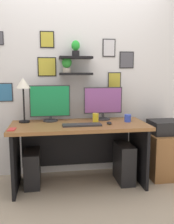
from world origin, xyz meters
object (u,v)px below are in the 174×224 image
at_px(cell_phone, 12,129).
at_px(coffee_mug, 128,118).
at_px(printer, 165,127).
at_px(computer_tower_left, 32,168).
at_px(desk, 79,140).
at_px(monitor_left, 50,103).
at_px(monitor_right, 103,102).
at_px(computer_mouse, 109,123).
at_px(water_cup, 96,118).
at_px(computer_tower_right, 124,163).
at_px(desk_lamp, 23,87).
at_px(keyboard, 82,125).
at_px(drawer_cabinet, 164,155).

distance_m(cell_phone, coffee_mug, 1.36).
xyz_separation_m(printer, computer_tower_left, (-1.68, -0.02, -0.44)).
relative_size(desk, cell_phone, 11.42).
relative_size(cell_phone, printer, 0.37).
distance_m(monitor_left, coffee_mug, 0.97).
bearing_deg(printer, monitor_right, 171.11).
relative_size(computer_mouse, printer, 0.24).
relative_size(desk, water_cup, 14.53).
height_order(water_cup, computer_tower_right, water_cup).
xyz_separation_m(water_cup, computer_tower_left, (-0.77, 0.02, -0.60)).
bearing_deg(computer_tower_right, desk_lamp, 171.08).
height_order(cell_phone, computer_tower_right, cell_phone).
bearing_deg(cell_phone, computer_tower_right, 13.56).
relative_size(monitor_left, cell_phone, 3.51).
bearing_deg(desk, water_cup, 0.27).
distance_m(monitor_right, desk_lamp, 0.99).
bearing_deg(computer_tower_left, desk, -2.13).
xyz_separation_m(cell_phone, computer_tower_right, (1.30, 0.20, -0.52)).
distance_m(keyboard, computer_tower_left, 0.82).
height_order(monitor_left, keyboard, monitor_left).
relative_size(monitor_left, computer_tower_left, 1.17).
distance_m(printer, computer_tower_right, 0.71).
xyz_separation_m(computer_mouse, drawer_cabinet, (0.78, 0.18, -0.48)).
bearing_deg(coffee_mug, computer_mouse, -156.39).
height_order(desk, desk_lamp, desk_lamp).
bearing_deg(cell_phone, printer, 13.73).
height_order(coffee_mug, water_cup, water_cup).
relative_size(computer_tower_left, computer_tower_right, 0.88).
bearing_deg(monitor_left, printer, -4.87).
relative_size(desk, coffee_mug, 17.76).
xyz_separation_m(monitor_right, computer_mouse, (0.01, -0.30, -0.21)).
distance_m(coffee_mug, water_cup, 0.39).
xyz_separation_m(monitor_right, cell_phone, (-1.07, -0.41, -0.22)).
xyz_separation_m(desk, computer_mouse, (0.34, -0.14, 0.23)).
bearing_deg(drawer_cabinet, computer_mouse, -167.24).
relative_size(computer_mouse, drawer_cabinet, 0.16).
bearing_deg(desk, keyboard, -84.41).
bearing_deg(keyboard, computer_mouse, 4.72).
bearing_deg(printer, cell_phone, -171.20).
bearing_deg(monitor_left, keyboard, -43.35).
relative_size(water_cup, printer, 0.29).
distance_m(desk, computer_mouse, 0.43).
bearing_deg(desk, monitor_right, 26.16).
relative_size(monitor_left, computer_mouse, 5.45).
bearing_deg(keyboard, desk, 95.59).
height_order(cell_phone, coffee_mug, coffee_mug).
bearing_deg(drawer_cabinet, printer, 90.00).
xyz_separation_m(cell_phone, computer_tower_left, (0.18, 0.27, -0.55)).
height_order(monitor_left, computer_tower_left, monitor_left).
height_order(monitor_right, coffee_mug, monitor_right).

